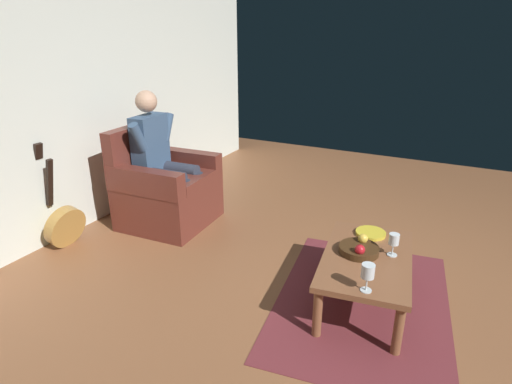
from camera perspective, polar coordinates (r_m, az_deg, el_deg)
name	(u,v)px	position (r m, az deg, el deg)	size (l,w,h in m)	color
ground_plane	(413,306)	(3.30, 20.70, -14.37)	(7.52, 7.52, 0.00)	brown
wall_back	(72,89)	(4.29, -23.89, 12.74)	(6.15, 0.06, 2.67)	silver
rug	(362,302)	(3.22, 14.28, -14.38)	(1.70, 1.19, 0.01)	maroon
armchair	(165,190)	(4.28, -12.29, 0.23)	(0.86, 0.84, 0.98)	maroon
person_seated	(162,155)	(4.16, -12.77, 4.99)	(0.65, 0.61, 1.32)	#395373
coffee_table	(366,263)	(3.05, 14.84, -9.36)	(1.06, 0.71, 0.39)	brown
guitar	(64,223)	(4.14, -24.73, -3.91)	(0.38, 0.30, 0.95)	#AB7E3B
wine_glass_near	(394,241)	(3.03, 18.31, -6.34)	(0.07, 0.07, 0.16)	silver
wine_glass_far	(368,273)	(2.59, 15.03, -10.59)	(0.08, 0.08, 0.18)	silver
fruit_bowl	(359,249)	(3.03, 13.92, -7.53)	(0.28, 0.28, 0.11)	#3D2713
decorative_dish	(371,233)	(3.32, 15.39, -5.43)	(0.23, 0.23, 0.02)	gold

